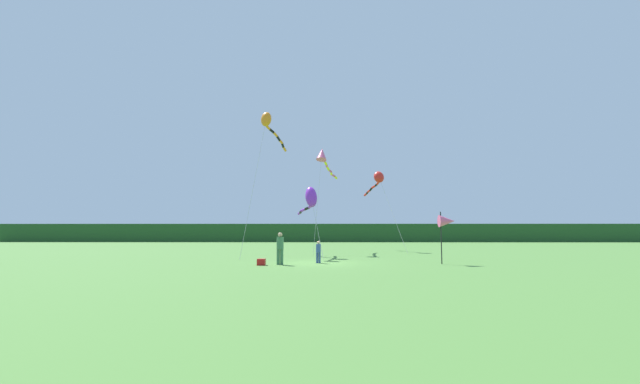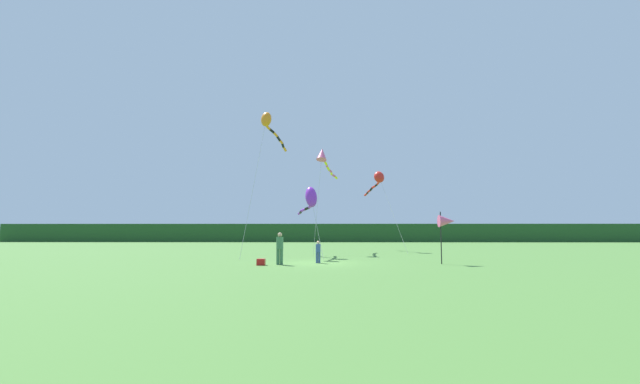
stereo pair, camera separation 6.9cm
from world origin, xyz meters
name	(u,v)px [view 2 (the right image)]	position (x,y,z in m)	size (l,w,h in m)	color
ground_plane	(318,263)	(0.00, 0.00, 0.00)	(120.00, 120.00, 0.00)	#477533
distant_treeline	(323,233)	(0.00, 45.00, 1.50)	(108.00, 3.72, 3.00)	#234C23
person_adult	(280,247)	(-2.13, -1.29, 0.99)	(0.39, 0.39, 1.78)	#3F724C
person_child	(318,251)	(-0.02, -0.11, 0.72)	(0.28, 0.28, 1.28)	#334C8C
cooler_box	(261,262)	(-3.11, -1.65, 0.17)	(0.44, 0.40, 0.35)	red
banner_flag_pole	(447,221)	(7.33, -0.76, 2.41)	(0.90, 0.70, 2.96)	black
kite_orange	(269,124)	(-4.09, 7.38, 10.31)	(2.20, 8.77, 11.23)	#B2B2B2
kite_purple	(310,198)	(-0.70, 5.58, 4.23)	(2.10, 5.34, 5.21)	#B2B2B2
kite_rainbow	(323,157)	(0.23, 10.40, 8.15)	(2.14, 7.21, 8.99)	#B2B2B2
kite_red	(378,179)	(5.39, 14.35, 6.77)	(2.72, 8.66, 7.61)	#B2B2B2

